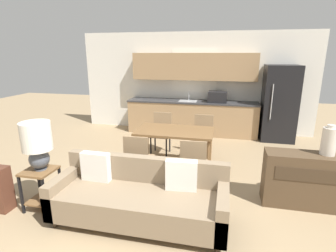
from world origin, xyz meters
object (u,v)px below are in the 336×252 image
object	(u,v)px
side_table	(41,183)
dining_chair_near_left	(138,157)
table_lamp	(37,142)
credenza	(305,180)
dining_chair_near_right	(194,163)
refrigerator	(279,103)
vase	(329,141)
couch	(140,197)
dining_table	(175,134)
dining_chair_far_left	(161,131)
dining_chair_far_right	(203,134)

from	to	relation	value
side_table	dining_chair_near_left	xyz separation A→B (m)	(1.12, 0.93, 0.11)
table_lamp	credenza	world-z (taller)	table_lamp
dining_chair_near_right	credenza	bearing A→B (deg)	176.32
refrigerator	dining_chair_near_left	size ratio (longest dim) A/B	2.10
side_table	vase	distance (m)	4.02
couch	dining_chair_near_left	world-z (taller)	dining_chair_near_left
dining_table	dining_chair_near_right	bearing A→B (deg)	-60.26
dining_table	couch	distance (m)	1.71
table_lamp	dining_chair_near_left	xyz separation A→B (m)	(1.10, 0.91, -0.49)
dining_table	dining_chair_far_left	xyz separation A→B (m)	(-0.45, 0.75, -0.20)
dining_table	credenza	bearing A→B (deg)	-21.84
refrigerator	credenza	bearing A→B (deg)	-92.17
side_table	vase	world-z (taller)	vase
refrigerator	couch	xyz separation A→B (m)	(-2.31, -3.98, -0.61)
dining_chair_far_right	side_table	bearing A→B (deg)	-127.63
dining_chair_far_right	dining_chair_near_right	distance (m)	1.52
vase	dining_chair_far_left	bearing A→B (deg)	150.80
side_table	dining_chair_far_right	size ratio (longest dim) A/B	0.66
couch	side_table	size ratio (longest dim) A/B	3.81
couch	table_lamp	world-z (taller)	table_lamp
couch	credenza	xyz separation A→B (m)	(2.19, 0.84, 0.07)
refrigerator	side_table	distance (m)	5.53
table_lamp	dining_chair_near_right	distance (m)	2.25
dining_chair_far_right	dining_chair_near_right	size ratio (longest dim) A/B	1.00
dining_chair_near_left	dining_chair_near_right	xyz separation A→B (m)	(0.90, -0.01, 0.00)
table_lamp	vase	bearing A→B (deg)	13.38
dining_chair_far_right	refrigerator	bearing A→B (deg)	44.59
refrigerator	dining_table	xyz separation A→B (m)	(-2.18, -2.31, -0.24)
couch	side_table	xyz separation A→B (m)	(-1.44, -0.06, 0.06)
dining_table	table_lamp	bearing A→B (deg)	-132.40
dining_table	side_table	bearing A→B (deg)	-132.23
couch	vase	xyz separation A→B (m)	(2.42, 0.88, 0.66)
table_lamp	dining_chair_near_left	size ratio (longest dim) A/B	0.76
side_table	table_lamp	distance (m)	0.60
vase	dining_chair_near_left	world-z (taller)	vase
couch	dining_chair_far_right	bearing A→B (deg)	76.33
dining_table	side_table	size ratio (longest dim) A/B	2.40
side_table	table_lamp	size ratio (longest dim) A/B	0.87
couch	credenza	size ratio (longest dim) A/B	1.96
couch	dining_chair_near_right	world-z (taller)	dining_chair_near_right
vase	dining_chair_near_left	bearing A→B (deg)	-179.92
dining_table	table_lamp	distance (m)	2.32
vase	dining_table	bearing A→B (deg)	161.09
dining_table	credenza	world-z (taller)	credenza
refrigerator	dining_chair_near_right	world-z (taller)	refrigerator
side_table	dining_chair_near_left	world-z (taller)	dining_chair_near_left
table_lamp	couch	bearing A→B (deg)	1.36
refrigerator	credenza	world-z (taller)	refrigerator
couch	credenza	world-z (taller)	couch
vase	dining_chair_far_right	distance (m)	2.43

